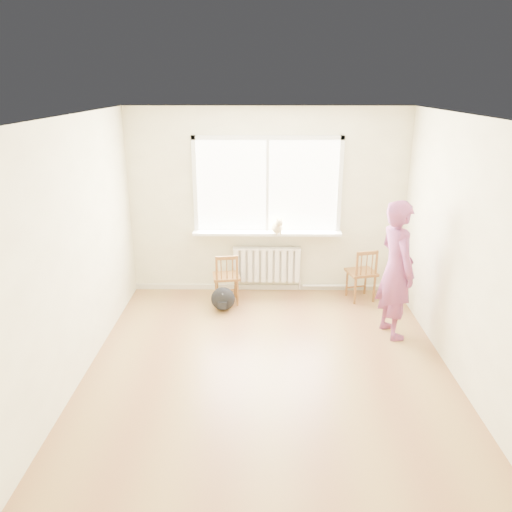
{
  "coord_description": "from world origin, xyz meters",
  "views": [
    {
      "loc": [
        -0.08,
        -4.81,
        3.01
      ],
      "look_at": [
        -0.15,
        1.2,
        0.9
      ],
      "focal_mm": 35.0,
      "sensor_mm": 36.0,
      "label": 1
    }
  ],
  "objects_px": {
    "backpack": "(223,299)",
    "cat": "(277,226)",
    "chair_left": "(227,279)",
    "chair_right": "(363,275)",
    "person": "(396,270)"
  },
  "relations": [
    {
      "from": "chair_left",
      "to": "cat",
      "type": "distance_m",
      "value": 1.04
    },
    {
      "from": "cat",
      "to": "chair_right",
      "type": "bearing_deg",
      "value": -20.65
    },
    {
      "from": "person",
      "to": "cat",
      "type": "height_order",
      "value": "person"
    },
    {
      "from": "chair_right",
      "to": "backpack",
      "type": "distance_m",
      "value": 2.03
    },
    {
      "from": "chair_left",
      "to": "backpack",
      "type": "bearing_deg",
      "value": 71.29
    },
    {
      "from": "chair_left",
      "to": "cat",
      "type": "xyz_separation_m",
      "value": [
        0.72,
        0.33,
        0.68
      ]
    },
    {
      "from": "chair_left",
      "to": "person",
      "type": "xyz_separation_m",
      "value": [
        2.12,
        -0.88,
        0.48
      ]
    },
    {
      "from": "person",
      "to": "cat",
      "type": "distance_m",
      "value": 1.87
    },
    {
      "from": "chair_right",
      "to": "cat",
      "type": "height_order",
      "value": "cat"
    },
    {
      "from": "backpack",
      "to": "cat",
      "type": "bearing_deg",
      "value": 35.91
    },
    {
      "from": "chair_left",
      "to": "chair_right",
      "type": "relative_size",
      "value": 0.96
    },
    {
      "from": "chair_left",
      "to": "person",
      "type": "relative_size",
      "value": 0.44
    },
    {
      "from": "cat",
      "to": "backpack",
      "type": "relative_size",
      "value": 1.16
    },
    {
      "from": "chair_right",
      "to": "backpack",
      "type": "bearing_deg",
      "value": -3.71
    },
    {
      "from": "backpack",
      "to": "chair_right",
      "type": "bearing_deg",
      "value": 10.17
    }
  ]
}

